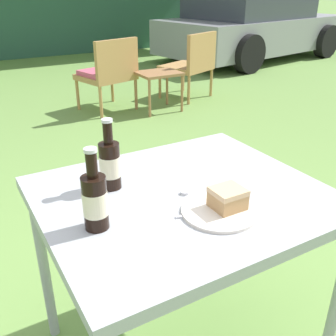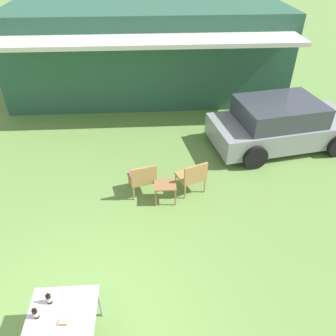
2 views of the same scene
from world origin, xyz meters
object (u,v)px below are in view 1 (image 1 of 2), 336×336
(wicker_chair_cushioned, at_px, (109,71))
(cola_bottle_near, at_px, (110,164))
(wicker_chair_plain, at_px, (192,62))
(garden_side_table, at_px, (159,77))
(cake_on_plate, at_px, (224,205))
(cola_bottle_far, at_px, (95,200))
(patio_table, at_px, (183,211))
(parked_car, at_px, (253,25))

(wicker_chair_cushioned, xyz_separation_m, cola_bottle_near, (-1.26, -3.15, 0.38))
(wicker_chair_plain, height_order, garden_side_table, wicker_chair_plain)
(garden_side_table, height_order, cake_on_plate, cake_on_plate)
(wicker_chair_plain, bearing_deg, cake_on_plate, 36.58)
(wicker_chair_plain, bearing_deg, cola_bottle_near, 31.24)
(wicker_chair_plain, relative_size, cola_bottle_far, 3.41)
(cola_bottle_far, bearing_deg, cola_bottle_near, 57.89)
(garden_side_table, bearing_deg, cake_on_plate, -115.48)
(cola_bottle_near, bearing_deg, patio_table, -39.19)
(patio_table, relative_size, cake_on_plate, 3.98)
(cola_bottle_near, xyz_separation_m, cola_bottle_far, (-0.13, -0.20, 0.00))
(wicker_chair_cushioned, xyz_separation_m, cola_bottle_far, (-1.38, -3.36, 0.38))
(cola_bottle_near, bearing_deg, parked_car, 45.08)
(wicker_chair_plain, bearing_deg, garden_side_table, 1.55)
(patio_table, bearing_deg, cola_bottle_far, -171.22)
(wicker_chair_cushioned, distance_m, patio_table, 3.48)
(patio_table, xyz_separation_m, cola_bottle_far, (-0.32, -0.05, 0.16))
(garden_side_table, height_order, cola_bottle_far, cola_bottle_far)
(patio_table, bearing_deg, parked_car, 47.05)
(garden_side_table, bearing_deg, cola_bottle_far, -121.48)
(wicker_chair_cushioned, distance_m, wicker_chair_plain, 1.12)
(patio_table, distance_m, cake_on_plate, 0.19)
(patio_table, relative_size, cola_bottle_far, 3.79)
(cola_bottle_near, bearing_deg, wicker_chair_plain, 52.78)
(garden_side_table, bearing_deg, wicker_chair_cushioned, 149.89)
(wicker_chair_plain, height_order, cake_on_plate, wicker_chair_plain)
(parked_car, bearing_deg, cola_bottle_far, -144.37)
(cake_on_plate, relative_size, cola_bottle_far, 0.95)
(parked_car, height_order, cake_on_plate, parked_car)
(wicker_chair_cushioned, relative_size, cola_bottle_near, 3.41)
(wicker_chair_cushioned, distance_m, cola_bottle_far, 3.65)
(parked_car, distance_m, cake_on_plate, 7.21)
(wicker_chair_plain, bearing_deg, wicker_chair_cushioned, -22.52)
(garden_side_table, bearing_deg, wicker_chair_plain, 23.09)
(cake_on_plate, height_order, cola_bottle_far, cola_bottle_far)
(parked_car, distance_m, cola_bottle_far, 7.38)
(wicker_chair_plain, height_order, patio_table, wicker_chair_plain)
(cake_on_plate, xyz_separation_m, cola_bottle_far, (-0.36, 0.11, 0.06))
(garden_side_table, height_order, patio_table, patio_table)
(garden_side_table, bearing_deg, cola_bottle_near, -121.43)
(patio_table, distance_m, cola_bottle_far, 0.36)
(parked_car, bearing_deg, wicker_chair_plain, -154.04)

